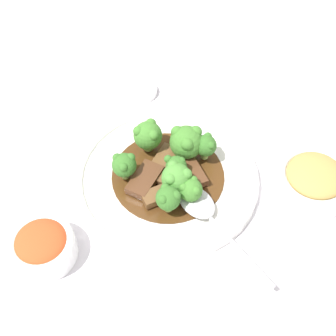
{
  "coord_description": "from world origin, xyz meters",
  "views": [
    {
      "loc": [
        -0.22,
        0.39,
        0.61
      ],
      "look_at": [
        0.0,
        0.0,
        0.03
      ],
      "focal_mm": 50.0,
      "sensor_mm": 36.0,
      "label": 1
    }
  ],
  "objects_px": {
    "broccoli_floret_4": "(191,190)",
    "serving_spoon": "(202,208)",
    "beef_strip_3": "(163,164)",
    "beef_strip_2": "(159,195)",
    "main_plate": "(168,177)",
    "broccoli_floret_2": "(168,198)",
    "broccoli_floret_5": "(177,178)",
    "broccoli_floret_7": "(206,145)",
    "beef_strip_1": "(145,180)",
    "side_bowl_kimchi": "(43,246)",
    "broccoli_floret_3": "(175,167)",
    "sauce_dish": "(141,90)",
    "broccoli_floret_1": "(148,135)",
    "broccoli_floret_0": "(186,142)",
    "broccoli_floret_6": "(124,165)",
    "side_bowl_appetizer": "(313,181)",
    "beef_strip_0": "(192,169)"
  },
  "relations": [
    {
      "from": "beef_strip_1",
      "to": "broccoli_floret_3",
      "type": "bearing_deg",
      "value": -141.31
    },
    {
      "from": "broccoli_floret_0",
      "to": "broccoli_floret_6",
      "type": "xyz_separation_m",
      "value": [
        0.06,
        0.09,
        -0.0
      ]
    },
    {
      "from": "broccoli_floret_7",
      "to": "serving_spoon",
      "type": "height_order",
      "value": "broccoli_floret_7"
    },
    {
      "from": "beef_strip_1",
      "to": "beef_strip_3",
      "type": "xyz_separation_m",
      "value": [
        -0.01,
        -0.04,
        -0.0
      ]
    },
    {
      "from": "broccoli_floret_4",
      "to": "sauce_dish",
      "type": "relative_size",
      "value": 0.71
    },
    {
      "from": "broccoli_floret_3",
      "to": "serving_spoon",
      "type": "distance_m",
      "value": 0.07
    },
    {
      "from": "broccoli_floret_4",
      "to": "broccoli_floret_7",
      "type": "relative_size",
      "value": 0.94
    },
    {
      "from": "beef_strip_0",
      "to": "broccoli_floret_7",
      "type": "height_order",
      "value": "broccoli_floret_7"
    },
    {
      "from": "broccoli_floret_3",
      "to": "broccoli_floret_6",
      "type": "height_order",
      "value": "broccoli_floret_6"
    },
    {
      "from": "beef_strip_3",
      "to": "broccoli_floret_3",
      "type": "height_order",
      "value": "broccoli_floret_3"
    },
    {
      "from": "broccoli_floret_7",
      "to": "main_plate",
      "type": "bearing_deg",
      "value": 59.35
    },
    {
      "from": "main_plate",
      "to": "beef_strip_2",
      "type": "height_order",
      "value": "beef_strip_2"
    },
    {
      "from": "main_plate",
      "to": "broccoli_floret_2",
      "type": "distance_m",
      "value": 0.08
    },
    {
      "from": "beef_strip_1",
      "to": "serving_spoon",
      "type": "bearing_deg",
      "value": 178.32
    },
    {
      "from": "sauce_dish",
      "to": "serving_spoon",
      "type": "bearing_deg",
      "value": 139.83
    },
    {
      "from": "beef_strip_0",
      "to": "broccoli_floret_0",
      "type": "relative_size",
      "value": 1.25
    },
    {
      "from": "main_plate",
      "to": "broccoli_floret_0",
      "type": "relative_size",
      "value": 5.03
    },
    {
      "from": "broccoli_floret_5",
      "to": "beef_strip_1",
      "type": "bearing_deg",
      "value": 12.24
    },
    {
      "from": "side_bowl_kimchi",
      "to": "broccoli_floret_7",
      "type": "bearing_deg",
      "value": -115.5
    },
    {
      "from": "broccoli_floret_7",
      "to": "sauce_dish",
      "type": "relative_size",
      "value": 0.76
    },
    {
      "from": "broccoli_floret_4",
      "to": "broccoli_floret_1",
      "type": "bearing_deg",
      "value": -27.8
    },
    {
      "from": "broccoli_floret_2",
      "to": "side_bowl_appetizer",
      "type": "distance_m",
      "value": 0.23
    },
    {
      "from": "broccoli_floret_0",
      "to": "broccoli_floret_1",
      "type": "xyz_separation_m",
      "value": [
        0.06,
        0.02,
        0.0
      ]
    },
    {
      "from": "broccoli_floret_4",
      "to": "serving_spoon",
      "type": "bearing_deg",
      "value": 160.79
    },
    {
      "from": "main_plate",
      "to": "broccoli_floret_4",
      "type": "distance_m",
      "value": 0.07
    },
    {
      "from": "beef_strip_3",
      "to": "broccoli_floret_7",
      "type": "xyz_separation_m",
      "value": [
        -0.05,
        -0.05,
        0.02
      ]
    },
    {
      "from": "broccoli_floret_6",
      "to": "broccoli_floret_1",
      "type": "bearing_deg",
      "value": -91.4
    },
    {
      "from": "beef_strip_1",
      "to": "broccoli_floret_0",
      "type": "distance_m",
      "value": 0.09
    },
    {
      "from": "broccoli_floret_4",
      "to": "serving_spoon",
      "type": "height_order",
      "value": "broccoli_floret_4"
    },
    {
      "from": "beef_strip_2",
      "to": "side_bowl_appetizer",
      "type": "xyz_separation_m",
      "value": [
        -0.19,
        -0.14,
        0.0
      ]
    },
    {
      "from": "beef_strip_1",
      "to": "side_bowl_appetizer",
      "type": "relative_size",
      "value": 0.58
    },
    {
      "from": "broccoli_floret_1",
      "to": "broccoli_floret_7",
      "type": "relative_size",
      "value": 1.18
    },
    {
      "from": "beef_strip_3",
      "to": "broccoli_floret_4",
      "type": "distance_m",
      "value": 0.08
    },
    {
      "from": "beef_strip_3",
      "to": "beef_strip_2",
      "type": "bearing_deg",
      "value": 114.21
    },
    {
      "from": "beef_strip_0",
      "to": "broccoli_floret_0",
      "type": "distance_m",
      "value": 0.04
    },
    {
      "from": "broccoli_floret_5",
      "to": "side_bowl_kimchi",
      "type": "distance_m",
      "value": 0.21
    },
    {
      "from": "serving_spoon",
      "to": "broccoli_floret_0",
      "type": "bearing_deg",
      "value": -49.2
    },
    {
      "from": "beef_strip_1",
      "to": "broccoli_floret_2",
      "type": "distance_m",
      "value": 0.07
    },
    {
      "from": "main_plate",
      "to": "broccoli_floret_1",
      "type": "bearing_deg",
      "value": -29.18
    },
    {
      "from": "main_plate",
      "to": "broccoli_floret_6",
      "type": "height_order",
      "value": "broccoli_floret_6"
    },
    {
      "from": "beef_strip_1",
      "to": "side_bowl_kimchi",
      "type": "bearing_deg",
      "value": 68.65
    },
    {
      "from": "broccoli_floret_5",
      "to": "broccoli_floret_7",
      "type": "bearing_deg",
      "value": -95.85
    },
    {
      "from": "broccoli_floret_1",
      "to": "side_bowl_kimchi",
      "type": "height_order",
      "value": "broccoli_floret_1"
    },
    {
      "from": "broccoli_floret_3",
      "to": "broccoli_floret_2",
      "type": "bearing_deg",
      "value": 108.4
    },
    {
      "from": "broccoli_floret_4",
      "to": "main_plate",
      "type": "bearing_deg",
      "value": -26.36
    },
    {
      "from": "main_plate",
      "to": "broccoli_floret_3",
      "type": "bearing_deg",
      "value": 171.31
    },
    {
      "from": "serving_spoon",
      "to": "broccoli_floret_1",
      "type": "bearing_deg",
      "value": -26.28
    },
    {
      "from": "broccoli_floret_3",
      "to": "side_bowl_appetizer",
      "type": "relative_size",
      "value": 0.39
    },
    {
      "from": "broccoli_floret_4",
      "to": "sauce_dish",
      "type": "xyz_separation_m",
      "value": [
        0.2,
        -0.18,
        -0.04
      ]
    },
    {
      "from": "sauce_dish",
      "to": "side_bowl_kimchi",
      "type": "bearing_deg",
      "value": 99.08
    }
  ]
}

